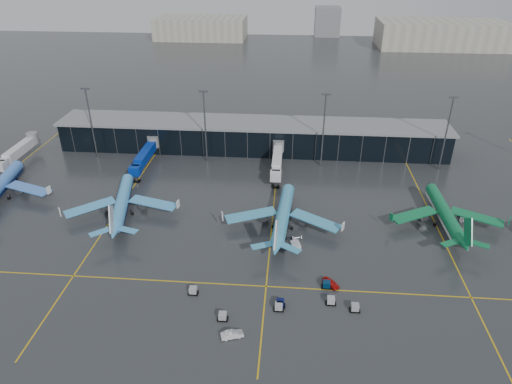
# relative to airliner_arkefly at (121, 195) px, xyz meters

# --- Properties ---
(ground) EXTENTS (600.00, 600.00, 0.00)m
(ground) POSITION_rel_airliner_arkefly_xyz_m (32.77, -13.75, -5.78)
(ground) COLOR #282B2D
(ground) RESTS_ON ground
(terminal_pier) EXTENTS (142.00, 17.00, 10.70)m
(terminal_pier) POSITION_rel_airliner_arkefly_xyz_m (32.77, 48.25, -0.36)
(terminal_pier) COLOR black
(terminal_pier) RESTS_ON ground
(jet_bridges) EXTENTS (94.00, 27.50, 7.20)m
(jet_bridges) POSITION_rel_airliner_arkefly_xyz_m (-2.23, 29.24, -1.23)
(jet_bridges) COLOR #595B60
(jet_bridges) RESTS_ON ground
(flood_masts) EXTENTS (203.00, 0.50, 25.50)m
(flood_masts) POSITION_rel_airliner_arkefly_xyz_m (37.77, 36.25, 8.03)
(flood_masts) COLOR #595B60
(flood_masts) RESTS_ON ground
(distant_hangars) EXTENTS (260.00, 71.00, 22.00)m
(distant_hangars) POSITION_rel_airliner_arkefly_xyz_m (82.71, 256.32, 3.01)
(distant_hangars) COLOR #B2AD99
(distant_hangars) RESTS_ON ground
(taxi_lines) EXTENTS (220.00, 120.00, 0.02)m
(taxi_lines) POSITION_rel_airliner_arkefly_xyz_m (42.77, -3.14, -5.77)
(taxi_lines) COLOR gold
(taxi_lines) RESTS_ON ground
(airliner_arkefly) EXTENTS (40.37, 43.87, 11.57)m
(airliner_arkefly) POSITION_rel_airliner_arkefly_xyz_m (0.00, 0.00, 0.00)
(airliner_arkefly) COLOR #439DDD
(airliner_arkefly) RESTS_ON ground
(airliner_klm_near) EXTENTS (36.01, 40.25, 11.61)m
(airliner_klm_near) POSITION_rel_airliner_arkefly_xyz_m (45.82, -3.01, 0.02)
(airliner_klm_near) COLOR #3C98C4
(airliner_klm_near) RESTS_ON ground
(airliner_aer_lingus) EXTENTS (32.38, 36.73, 11.13)m
(airliner_aer_lingus) POSITION_rel_airliner_arkefly_xyz_m (89.61, 1.72, -0.22)
(airliner_aer_lingus) COLOR #0D6E3C
(airliner_aer_lingus) RESTS_ON ground
(baggage_carts) EXTENTS (37.22, 13.16, 1.70)m
(baggage_carts) POSITION_rel_airliner_arkefly_xyz_m (46.93, -34.15, -5.03)
(baggage_carts) COLOR black
(baggage_carts) RESTS_ON ground
(mobile_airstair) EXTENTS (2.96, 3.66, 3.45)m
(mobile_airstair) POSITION_rel_airliner_arkefly_xyz_m (49.25, -12.37, -5.02)
(mobile_airstair) COLOR silver
(mobile_airstair) RESTS_ON ground
(service_van_red) EXTENTS (4.23, 4.44, 1.49)m
(service_van_red) POSITION_rel_airliner_arkefly_xyz_m (57.31, -27.21, -5.04)
(service_van_red) COLOR #AD0F0D
(service_van_red) RESTS_ON ground
(service_van_white) EXTENTS (4.73, 2.92, 1.47)m
(service_van_white) POSITION_rel_airliner_arkefly_xyz_m (37.05, -44.30, -5.05)
(service_van_white) COLOR silver
(service_van_white) RESTS_ON ground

